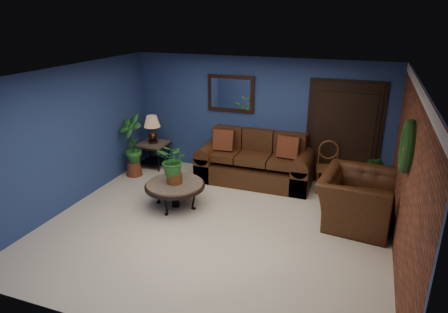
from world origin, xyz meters
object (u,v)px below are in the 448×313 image
(coffee_table, at_px, (175,186))
(table_lamp, at_px, (152,126))
(end_table, at_px, (154,148))
(armchair, at_px, (357,199))
(sofa, at_px, (256,165))
(side_chair, at_px, (328,163))

(coffee_table, height_order, table_lamp, table_lamp)
(end_table, xyz_separation_m, armchair, (4.45, -1.11, -0.01))
(table_lamp, bearing_deg, end_table, -161.57)
(sofa, relative_size, side_chair, 2.35)
(coffee_table, height_order, end_table, end_table)
(sofa, height_order, coffee_table, sofa)
(end_table, height_order, armchair, armchair)
(sofa, bearing_deg, coffee_table, -122.04)
(end_table, xyz_separation_m, side_chair, (3.84, 0.07, 0.12))
(coffee_table, height_order, armchair, armchair)
(sofa, bearing_deg, side_chair, 1.37)
(sofa, relative_size, coffee_table, 2.16)
(coffee_table, bearing_deg, armchair, 9.44)
(side_chair, xyz_separation_m, armchair, (0.61, -1.18, -0.13))
(coffee_table, xyz_separation_m, side_chair, (2.49, 1.70, 0.15))
(side_chair, bearing_deg, armchair, -70.64)
(armchair, bearing_deg, side_chair, 34.52)
(coffee_table, distance_m, side_chair, 3.02)
(table_lamp, relative_size, side_chair, 0.61)
(coffee_table, xyz_separation_m, table_lamp, (-1.35, 1.62, 0.55))
(side_chair, bearing_deg, table_lamp, 172.98)
(coffee_table, relative_size, armchair, 0.82)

